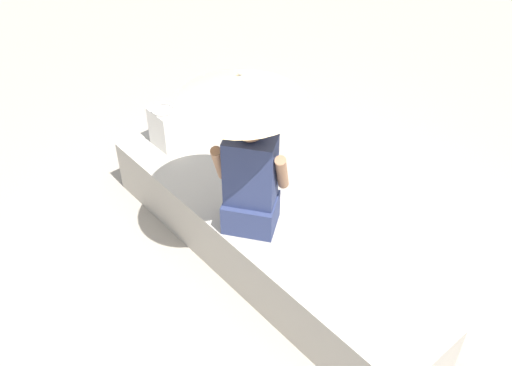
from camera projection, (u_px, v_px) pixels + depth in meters
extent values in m
plane|color=#9E9384|center=(261.00, 266.00, 4.28)|extent=(14.00, 14.00, 0.00)
cube|color=#A8A093|center=(261.00, 244.00, 4.14)|extent=(2.86, 0.58, 0.44)
cube|color=navy|center=(251.00, 212.00, 3.91)|extent=(0.44, 0.43, 0.22)
cube|color=navy|center=(250.00, 171.00, 3.68)|extent=(0.38, 0.35, 0.48)
sphere|color=#9E7051|center=(250.00, 125.00, 3.47)|extent=(0.20, 0.20, 0.20)
cylinder|color=#9E7051|center=(220.00, 163.00, 3.71)|extent=(0.17, 0.20, 0.32)
cylinder|color=#9E7051|center=(282.00, 172.00, 3.63)|extent=(0.17, 0.20, 0.32)
cylinder|color=#B7B7BC|center=(242.00, 157.00, 3.61)|extent=(0.02, 0.02, 1.14)
cone|color=#DBBC7F|center=(241.00, 88.00, 3.31)|extent=(0.76, 0.76, 0.17)
sphere|color=#B7B7BC|center=(240.00, 72.00, 3.24)|extent=(0.03, 0.03, 0.03)
cube|color=silver|center=(165.00, 128.00, 4.57)|extent=(0.24, 0.16, 0.32)
torus|color=silver|center=(163.00, 109.00, 4.46)|extent=(0.18, 0.18, 0.01)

